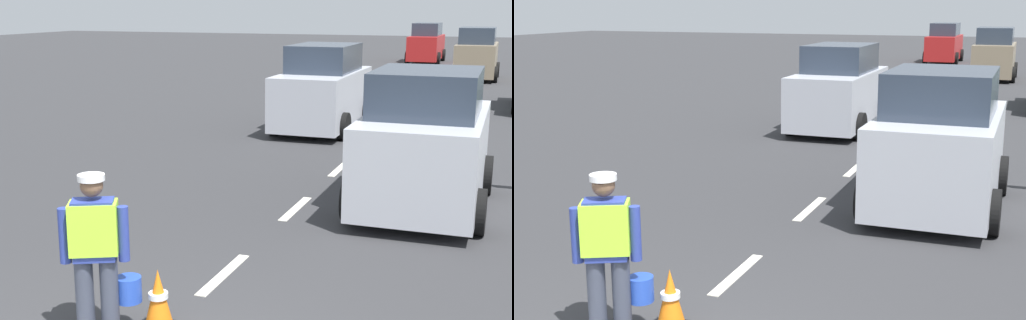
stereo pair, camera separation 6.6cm
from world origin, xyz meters
TOP-DOWN VIEW (x-y plane):
  - ground_plane at (0.00, 21.00)m, footprint 96.00×96.00m
  - lane_center_line at (0.00, 25.20)m, footprint 0.14×46.40m
  - road_worker at (-0.51, 0.78)m, footprint 0.66×0.58m
  - traffic_cone_near at (-0.05, 1.13)m, footprint 0.36×0.36m
  - car_oncoming_lead at (-1.52, 13.02)m, footprint 1.99×4.15m
  - car_oncoming_third at (-1.63, 35.96)m, footprint 1.86×4.37m
  - car_outgoing_ahead at (1.90, 6.54)m, footprint 2.07×3.81m
  - car_outgoing_far at (1.54, 27.49)m, footprint 1.91×3.84m

SIDE VIEW (x-z plane):
  - ground_plane at x=0.00m, z-range 0.00..0.00m
  - lane_center_line at x=0.00m, z-range 0.00..0.01m
  - traffic_cone_near at x=-0.05m, z-range 0.00..0.64m
  - road_worker at x=-0.51m, z-range 0.10..1.77m
  - car_oncoming_third at x=-1.63m, z-range -0.08..2.11m
  - car_oncoming_lead at x=-1.52m, z-range -0.08..2.14m
  - car_outgoing_far at x=1.54m, z-range -0.08..2.17m
  - car_outgoing_ahead at x=1.90m, z-range -0.08..2.17m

